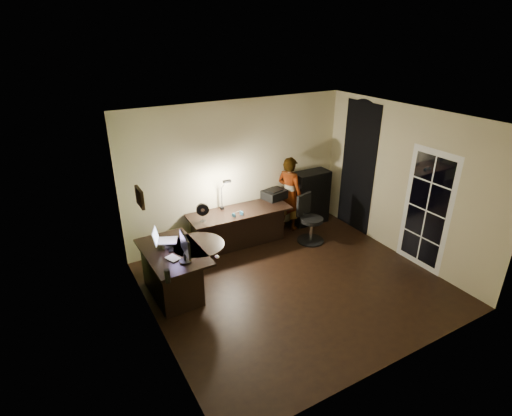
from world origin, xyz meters
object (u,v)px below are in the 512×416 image
cabinet (310,197)px  office_chair (312,220)px  person (289,193)px  desk_right (240,228)px  desk_left (175,272)px  monitor (185,252)px

cabinet → office_chair: bearing=-124.5°
cabinet → office_chair: 0.87m
cabinet → person: (-0.54, 0.01, 0.20)m
office_chair → person: size_ratio=0.61×
office_chair → desk_right: bearing=141.5°
desk_left → desk_right: 1.81m
desk_right → monitor: monitor is taller
desk_left → cabinet: (3.36, 1.03, 0.19)m
cabinet → person: 0.57m
desk_left → monitor: 0.67m
desk_right → person: (1.23, 0.17, 0.40)m
monitor → office_chair: size_ratio=0.47×
monitor → office_chair: (2.81, 0.71, -0.46)m
cabinet → desk_right: bearing=-174.5°
desk_left → cabinet: size_ratio=1.17×
desk_right → person: 1.31m
desk_right → monitor: (-1.53, -1.25, 0.56)m
cabinet → person: person is taller
monitor → person: (2.76, 1.42, -0.16)m
desk_left → cabinet: 3.52m
monitor → person: bearing=32.6°
desk_right → office_chair: office_chair is taller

